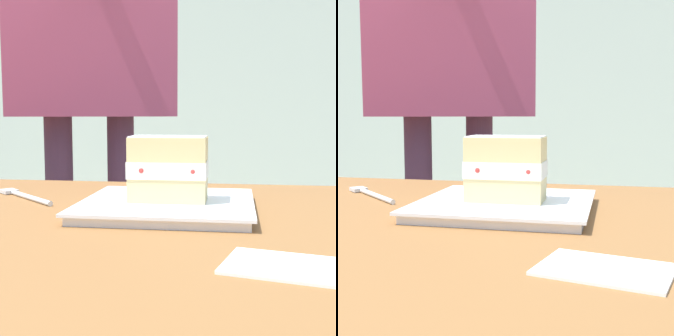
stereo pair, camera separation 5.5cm
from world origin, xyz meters
The scene contains 6 objects.
dessert_plate centered at (-0.23, -0.19, 0.72)m, with size 0.24×0.24×0.02m.
cake_slice centered at (-0.23, -0.18, 0.78)m, with size 0.11×0.07×0.09m.
dessert_fork centered at (0.02, -0.26, 0.72)m, with size 0.14×0.13×0.01m.
paper_napkin centered at (-0.37, 0.05, 0.72)m, with size 0.13×0.10×0.00m.
diner_person centered at (0.09, -0.84, 1.12)m, with size 0.50×0.64×1.67m.
patio_building centered at (0.62, -5.96, 1.59)m, with size 4.67×2.81×3.18m.
Camera 1 is at (-0.32, 0.48, 0.85)m, focal length 51.81 mm.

